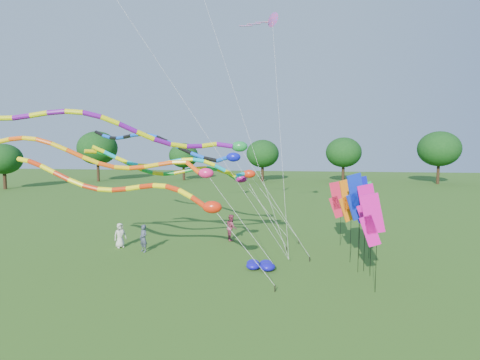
# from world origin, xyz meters

# --- Properties ---
(ground) EXTENTS (160.00, 160.00, 0.00)m
(ground) POSITION_xyz_m (0.00, 0.00, 0.00)
(ground) COLOR #265516
(ground) RESTS_ON ground
(tree_ring) EXTENTS (120.26, 121.27, 9.05)m
(tree_ring) POSITION_xyz_m (-2.17, 1.99, 5.22)
(tree_ring) COLOR #382314
(tree_ring) RESTS_ON ground
(tube_kite_red) EXTENTS (14.17, 2.62, 6.60)m
(tube_kite_red) POSITION_xyz_m (-5.28, 1.36, 4.46)
(tube_kite_red) COLOR black
(tube_kite_red) RESTS_ON ground
(tube_kite_orange) EXTENTS (14.31, 2.08, 7.75)m
(tube_kite_orange) POSITION_xyz_m (-5.99, 2.14, 5.88)
(tube_kite_orange) COLOR black
(tube_kite_orange) RESTS_ON ground
(tube_kite_purple) EXTENTS (15.15, 5.02, 9.08)m
(tube_kite_purple) POSITION_xyz_m (-4.48, 1.86, 7.28)
(tube_kite_purple) COLOR black
(tube_kite_purple) RESTS_ON ground
(tube_kite_blue) EXTENTS (15.83, 6.95, 8.41)m
(tube_kite_blue) POSITION_xyz_m (-6.14, 10.08, 6.62)
(tube_kite_blue) COLOR black
(tube_kite_blue) RESTS_ON ground
(tube_kite_cyan) EXTENTS (12.39, 4.05, 7.13)m
(tube_kite_cyan) POSITION_xyz_m (-3.47, 6.46, 5.35)
(tube_kite_cyan) COLOR black
(tube_kite_cyan) RESTS_ON ground
(tube_kite_green) EXTENTS (12.07, 4.90, 6.97)m
(tube_kite_green) POSITION_xyz_m (-4.03, 7.14, 5.03)
(tube_kite_green) COLOR black
(tube_kite_green) RESTS_ON ground
(delta_kite_high_c) EXTENTS (3.62, 6.83, 16.20)m
(delta_kite_high_c) POSITION_xyz_m (1.13, 10.10, 15.21)
(delta_kite_high_c) COLOR black
(delta_kite_high_c) RESTS_ON ground
(banner_pole_violet) EXTENTS (1.14, 0.39, 4.81)m
(banner_pole_violet) POSITION_xyz_m (6.40, 5.84, 3.55)
(banner_pole_violet) COLOR black
(banner_pole_violet) RESTS_ON ground
(banner_pole_magenta_b) EXTENTS (1.16, 0.23, 4.80)m
(banner_pole_magenta_b) POSITION_xyz_m (6.42, 2.58, 3.54)
(banner_pole_magenta_b) COLOR black
(banner_pole_magenta_b) RESTS_ON ground
(banner_pole_orange) EXTENTS (1.10, 0.52, 4.85)m
(banner_pole_orange) POSITION_xyz_m (5.76, 4.86, 3.59)
(banner_pole_orange) COLOR black
(banner_pole_orange) RESTS_ON ground
(banner_pole_red) EXTENTS (1.16, 0.17, 4.34)m
(banner_pole_red) POSITION_xyz_m (5.61, 8.73, 3.08)
(banner_pole_red) COLOR black
(banner_pole_red) RESTS_ON ground
(banner_pole_blue_a) EXTENTS (1.10, 0.54, 5.29)m
(banner_pole_blue_a) POSITION_xyz_m (5.92, 3.07, 4.02)
(banner_pole_blue_a) COLOR black
(banner_pole_blue_a) RESTS_ON ground
(banner_pole_blue_b) EXTENTS (1.16, 0.23, 5.11)m
(banner_pole_blue_b) POSITION_xyz_m (6.23, 3.32, 3.84)
(banner_pole_blue_b) COLOR black
(banner_pole_blue_b) RESTS_ON ground
(banner_pole_green) EXTENTS (1.12, 0.47, 4.61)m
(banner_pole_green) POSITION_xyz_m (6.97, 5.77, 3.34)
(banner_pole_green) COLOR black
(banner_pole_green) RESTS_ON ground
(banner_pole_magenta_a) EXTENTS (1.16, 0.20, 4.60)m
(banner_pole_magenta_a) POSITION_xyz_m (6.23, 0.32, 3.34)
(banner_pole_magenta_a) COLOR black
(banner_pole_magenta_a) RESTS_ON ground
(blue_nylon_heap) EXTENTS (0.98, 1.43, 0.41)m
(blue_nylon_heap) POSITION_xyz_m (0.92, 3.13, 0.17)
(blue_nylon_heap) COLOR #120DAB
(blue_nylon_heap) RESTS_ON ground
(person_a) EXTENTS (0.93, 0.91, 1.61)m
(person_a) POSITION_xyz_m (-8.49, 6.32, 0.81)
(person_a) COLOR beige
(person_a) RESTS_ON ground
(person_b) EXTENTS (0.75, 0.70, 1.73)m
(person_b) POSITION_xyz_m (-6.59, 5.50, 0.86)
(person_b) COLOR #3B4253
(person_b) RESTS_ON ground
(person_c) EXTENTS (0.93, 1.06, 1.84)m
(person_c) POSITION_xyz_m (-1.56, 9.19, 0.92)
(person_c) COLOR #91344C
(person_c) RESTS_ON ground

